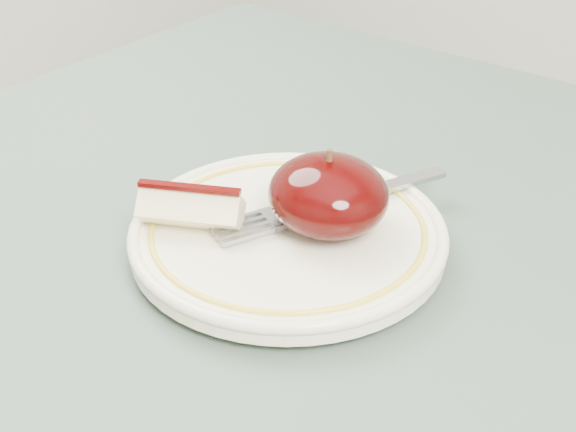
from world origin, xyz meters
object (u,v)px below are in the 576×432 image
Objects in this scene: table at (313,401)px; fork at (329,203)px; plate at (288,233)px; apple_half at (328,195)px.

table is 0.14m from fork.
table is 5.02× the size of fork.
fork is (-0.04, 0.07, 0.11)m from table.
plate is at bearing -167.19° from fork.
plate is 1.23× the size of fork.
plate reaches higher than table.
apple_half is 0.47× the size of fork.
fork is (0.01, 0.04, 0.01)m from plate.
plate is at bearing -138.80° from apple_half.
table is 10.77× the size of apple_half.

